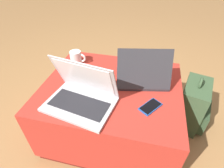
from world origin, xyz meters
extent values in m
plane|color=#9E7042|center=(0.00, 0.00, 0.00)|extent=(14.00, 14.00, 0.00)
cube|color=maroon|center=(0.00, 0.00, 0.03)|extent=(0.85, 0.71, 0.05)
cube|color=#B22D23|center=(0.00, 0.00, 0.25)|extent=(0.88, 0.74, 0.40)
cube|color=#B7B7BC|center=(-0.13, -0.22, 0.46)|extent=(0.41, 0.32, 0.02)
cube|color=#232328|center=(-0.13, -0.22, 0.47)|extent=(0.35, 0.20, 0.00)
cube|color=#B7B7BC|center=(-0.12, -0.14, 0.58)|extent=(0.38, 0.16, 0.24)
cube|color=white|center=(-0.12, -0.14, 0.58)|extent=(0.34, 0.14, 0.22)
cube|color=#333338|center=(0.18, 0.11, 0.46)|extent=(0.37, 0.31, 0.02)
cube|color=#232328|center=(0.18, 0.11, 0.47)|extent=(0.31, 0.19, 0.00)
cube|color=#333338|center=(0.19, 0.03, 0.58)|extent=(0.34, 0.16, 0.23)
cube|color=black|center=(0.19, 0.04, 0.58)|extent=(0.30, 0.14, 0.20)
cube|color=#1E4C9E|center=(0.26, -0.14, 0.45)|extent=(0.13, 0.15, 0.01)
cube|color=black|center=(0.26, -0.14, 0.46)|extent=(0.12, 0.13, 0.00)
cube|color=#385133|center=(0.58, 0.21, 0.19)|extent=(0.24, 0.32, 0.39)
cube|color=#2F452B|center=(0.68, 0.18, 0.12)|extent=(0.12, 0.24, 0.17)
torus|color=#385133|center=(0.58, 0.21, 0.41)|extent=(0.04, 0.09, 0.09)
cylinder|color=white|center=(-0.33, 0.20, 0.49)|extent=(0.08, 0.08, 0.09)
torus|color=white|center=(-0.28, 0.20, 0.49)|extent=(0.07, 0.02, 0.07)
camera|label=1|loc=(0.21, -0.85, 1.15)|focal=28.00mm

